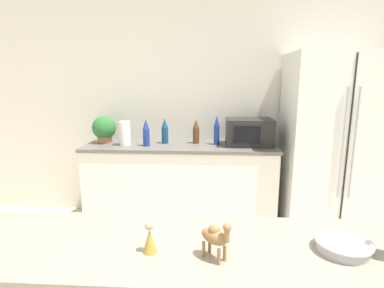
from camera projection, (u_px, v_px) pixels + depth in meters
wall_back at (206, 107)px, 3.44m from camera, size 8.00×0.06×2.55m
back_counter at (181, 184)px, 3.30m from camera, size 2.03×0.63×0.90m
refrigerator at (332, 146)px, 3.05m from camera, size 0.93×0.72×1.84m
potted_plant at (104, 129)px, 3.28m from camera, size 0.26×0.26×0.30m
paper_towel_roll at (125, 133)px, 3.15m from camera, size 0.12×0.12×0.25m
microwave at (249, 132)px, 3.16m from camera, size 0.48×0.37×0.28m
back_bottle_0 at (217, 130)px, 3.18m from camera, size 0.06×0.06×0.32m
back_bottle_1 at (196, 131)px, 3.26m from camera, size 0.07×0.07×0.27m
back_bottle_2 at (165, 131)px, 3.25m from camera, size 0.07×0.07×0.28m
back_bottle_3 at (146, 133)px, 3.11m from camera, size 0.07×0.07×0.29m
fruit_bowl at (343, 245)px, 1.13m from camera, size 0.21×0.21×0.05m
camel_figurine at (216, 236)px, 1.06m from camera, size 0.12×0.11×0.16m
wise_man_figurine_crimson at (150, 239)px, 1.12m from camera, size 0.05×0.05×0.13m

